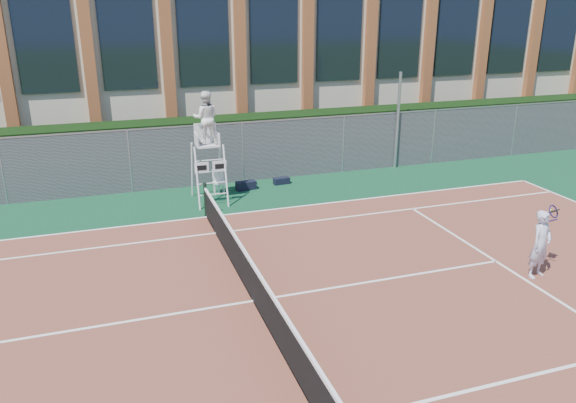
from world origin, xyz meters
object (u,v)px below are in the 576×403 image
object	(u,v)px
umpire_chair	(206,121)
tennis_player	(541,244)
plastic_chair	(218,180)
steel_pole	(398,121)

from	to	relation	value
umpire_chair	tennis_player	distance (m)	10.43
plastic_chair	steel_pole	bearing A→B (deg)	7.41
umpire_chair	tennis_player	world-z (taller)	umpire_chair
steel_pole	umpire_chair	bearing A→B (deg)	-168.15
steel_pole	tennis_player	bearing A→B (deg)	-98.64
plastic_chair	tennis_player	distance (m)	10.56
umpire_chair	tennis_player	xyz separation A→B (m)	(6.40, -8.04, -1.83)
steel_pole	tennis_player	distance (m)	9.85
tennis_player	plastic_chair	bearing A→B (deg)	124.25
steel_pole	tennis_player	size ratio (longest dim) A/B	2.26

